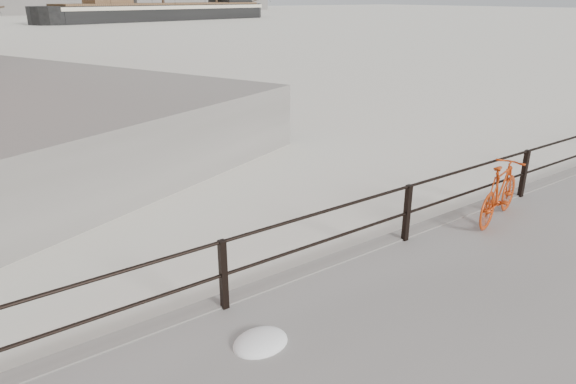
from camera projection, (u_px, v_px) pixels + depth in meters
ground at (511, 209)px, 10.93m from camera, size 400.00×400.00×0.00m
guardrail at (524, 174)px, 10.51m from camera, size 28.00×0.10×1.00m
bicycle at (500, 192)px, 9.37m from camera, size 1.86×0.75×1.12m
barque_black at (165, 20)px, 95.06m from camera, size 56.36×26.58×31.05m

